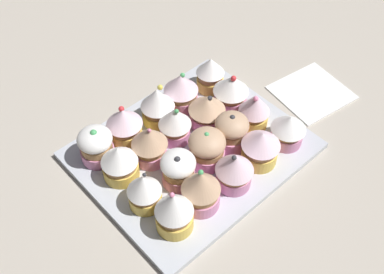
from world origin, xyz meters
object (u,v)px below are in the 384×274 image
at_px(cupcake_0, 210,73).
at_px(cupcake_1, 181,91).
at_px(cupcake_12, 209,146).
at_px(cupcake_17, 233,170).
at_px(cupcake_14, 144,190).
at_px(cupcake_18, 201,189).
at_px(napkin, 312,92).
at_px(cupcake_4, 96,145).
at_px(cupcake_9, 120,162).
at_px(cupcake_5, 231,91).
at_px(cupcake_2, 160,104).
at_px(cupcake_11, 231,131).
at_px(cupcake_10, 254,110).
at_px(baking_tray, 192,150).
at_px(cupcake_3, 125,124).
at_px(cupcake_19, 174,211).
at_px(cupcake_15, 288,129).
at_px(cupcake_7, 175,123).
at_px(cupcake_16, 261,147).
at_px(cupcake_6, 207,110).
at_px(cupcake_13, 178,169).
at_px(cupcake_8, 150,143).

xyz_separation_m(cupcake_0, cupcake_1, (0.07, -0.00, 0.00)).
distance_m(cupcake_12, cupcake_17, 0.06).
xyz_separation_m(cupcake_0, cupcake_14, (0.26, 0.13, -0.00)).
height_order(cupcake_18, napkin, cupcake_18).
relative_size(cupcake_12, cupcake_14, 0.98).
xyz_separation_m(cupcake_4, cupcake_14, (-0.00, 0.13, 0.00)).
relative_size(cupcake_4, cupcake_9, 1.03).
bearing_deg(cupcake_5, cupcake_17, 45.49).
bearing_deg(cupcake_2, cupcake_14, 42.87).
bearing_deg(cupcake_2, cupcake_11, 112.00).
bearing_deg(cupcake_10, baking_tray, -14.85).
bearing_deg(napkin, cupcake_4, -19.00).
height_order(cupcake_4, cupcake_9, cupcake_4).
relative_size(cupcake_3, cupcake_19, 0.88).
xyz_separation_m(cupcake_15, cupcake_19, (0.26, -0.00, 0.01)).
bearing_deg(cupcake_18, cupcake_19, 2.65).
xyz_separation_m(cupcake_7, cupcake_16, (-0.07, 0.13, -0.00)).
distance_m(cupcake_6, napkin, 0.23).
bearing_deg(cupcake_9, cupcake_13, 129.97).
height_order(cupcake_3, cupcake_14, cupcake_3).
height_order(cupcake_13, cupcake_16, same).
xyz_separation_m(cupcake_3, cupcake_10, (-0.19, 0.13, 0.00)).
height_order(cupcake_16, napkin, cupcake_16).
distance_m(cupcake_9, cupcake_14, 0.07).
distance_m(cupcake_14, cupcake_15, 0.27).
bearing_deg(cupcake_19, napkin, -173.17).
bearing_deg(cupcake_8, cupcake_0, -163.13).
height_order(cupcake_12, cupcake_15, cupcake_12).
bearing_deg(cupcake_9, cupcake_15, 152.13).
height_order(cupcake_3, cupcake_6, cupcake_3).
height_order(cupcake_8, cupcake_14, cupcake_8).
relative_size(cupcake_3, cupcake_8, 0.93).
distance_m(cupcake_15, cupcake_18, 0.20).
distance_m(cupcake_1, cupcake_16, 0.19).
bearing_deg(cupcake_0, cupcake_2, -0.49).
distance_m(cupcake_0, cupcake_10, 0.12).
bearing_deg(cupcake_1, cupcake_12, 68.07).
relative_size(cupcake_10, cupcake_17, 0.99).
distance_m(cupcake_10, cupcake_19, 0.25).
bearing_deg(cupcake_11, cupcake_15, 140.70).
relative_size(baking_tray, cupcake_11, 5.19).
height_order(cupcake_2, cupcake_5, cupcake_2).
distance_m(cupcake_0, cupcake_3, 0.20).
distance_m(cupcake_5, cupcake_6, 0.06).
xyz_separation_m(baking_tray, cupcake_19, (0.12, 0.10, 0.05)).
bearing_deg(cupcake_15, cupcake_18, -2.06).
relative_size(baking_tray, cupcake_10, 4.90).
bearing_deg(napkin, cupcake_17, 10.61).
bearing_deg(cupcake_7, cupcake_4, -23.52).
xyz_separation_m(cupcake_1, cupcake_18, (0.12, 0.19, 0.00)).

